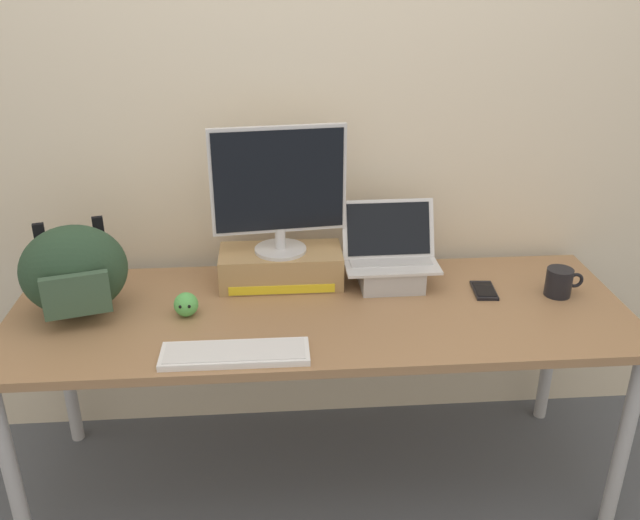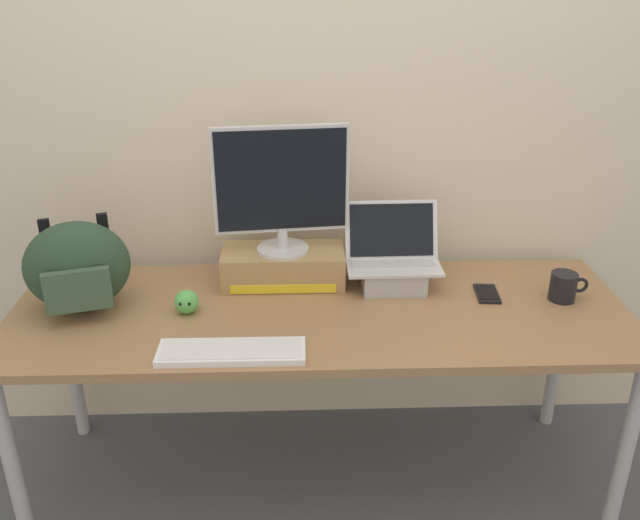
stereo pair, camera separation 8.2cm
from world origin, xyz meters
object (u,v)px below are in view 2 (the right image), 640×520
messenger_backpack (77,267)px  plush_toy (187,302)px  cell_phone (487,294)px  coffee_mug (564,287)px  open_laptop (392,268)px  desktop_monitor (281,188)px  toner_box_yellow (283,266)px  external_keyboard (231,352)px

messenger_backpack → plush_toy: 0.37m
plush_toy → cell_phone: bearing=5.0°
coffee_mug → plush_toy: coffee_mug is taller
open_laptop → coffee_mug: bearing=-14.1°
open_laptop → coffee_mug: size_ratio=2.52×
desktop_monitor → cell_phone: size_ratio=3.24×
coffee_mug → toner_box_yellow: bearing=169.8°
coffee_mug → cell_phone: bearing=170.4°
external_keyboard → cell_phone: size_ratio=3.05×
desktop_monitor → open_laptop: 0.49m
cell_phone → open_laptop: bearing=168.8°
cell_phone → plush_toy: bearing=-170.0°
toner_box_yellow → open_laptop: 0.39m
external_keyboard → plush_toy: size_ratio=5.48×
coffee_mug → cell_phone: coffee_mug is taller
desktop_monitor → plush_toy: 0.50m
toner_box_yellow → messenger_backpack: (-0.67, -0.17, 0.09)m
open_laptop → cell_phone: 0.34m
toner_box_yellow → messenger_backpack: 0.70m
desktop_monitor → plush_toy: desktop_monitor is taller
cell_phone → toner_box_yellow: bearing=174.5°
toner_box_yellow → cell_phone: (0.71, -0.13, -0.06)m
open_laptop → coffee_mug: open_laptop is taller
toner_box_yellow → cell_phone: 0.73m
coffee_mug → desktop_monitor: bearing=169.9°
toner_box_yellow → desktop_monitor: 0.30m
open_laptop → plush_toy: bearing=-166.2°
plush_toy → external_keyboard: bearing=-57.6°
messenger_backpack → toner_box_yellow: bearing=-0.6°
open_laptop → plush_toy: size_ratio=4.16×
toner_box_yellow → coffee_mug: bearing=-10.2°
open_laptop → cell_phone: size_ratio=2.32×
toner_box_yellow → messenger_backpack: size_ratio=1.14×
open_laptop → plush_toy: 0.73m
desktop_monitor → open_laptop: bearing=-11.4°
toner_box_yellow → external_keyboard: 0.51m
toner_box_yellow → cell_phone: toner_box_yellow is taller
toner_box_yellow → desktop_monitor: (0.00, -0.00, 0.30)m
desktop_monitor → messenger_backpack: bearing=-171.7°
external_keyboard → messenger_backpack: bearing=149.3°
desktop_monitor → cell_phone: (0.71, -0.13, -0.35)m
external_keyboard → plush_toy: 0.32m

